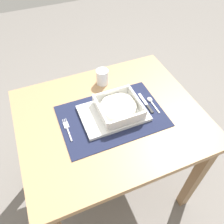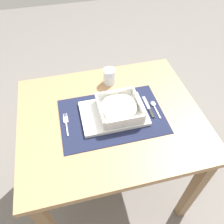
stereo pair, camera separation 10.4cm
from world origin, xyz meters
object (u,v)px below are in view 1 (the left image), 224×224
object	(u,v)px
porridge_bowl	(119,108)
drinking_glass	(102,78)
fork	(67,128)
spoon	(151,101)
dining_table	(111,130)
butter_knife	(147,104)

from	to	relation	value
porridge_bowl	drinking_glass	xyz separation A→B (m)	(0.01, 0.24, -0.00)
porridge_bowl	fork	xyz separation A→B (m)	(-0.25, 0.01, -0.03)
porridge_bowl	spoon	distance (m)	0.18
dining_table	porridge_bowl	size ratio (longest dim) A/B	4.48
porridge_bowl	spoon	xyz separation A→B (m)	(0.18, 0.01, -0.03)
fork	dining_table	bearing A→B (deg)	0.89
dining_table	drinking_glass	xyz separation A→B (m)	(0.05, 0.23, 0.15)
dining_table	drinking_glass	world-z (taller)	drinking_glass
porridge_bowl	dining_table	bearing A→B (deg)	173.44
spoon	drinking_glass	size ratio (longest dim) A/B	1.35
fork	butter_knife	world-z (taller)	butter_knife
dining_table	butter_knife	world-z (taller)	butter_knife
dining_table	porridge_bowl	world-z (taller)	porridge_bowl
dining_table	butter_knife	xyz separation A→B (m)	(0.19, -0.00, 0.12)
fork	spoon	world-z (taller)	spoon
porridge_bowl	spoon	world-z (taller)	porridge_bowl
dining_table	spoon	size ratio (longest dim) A/B	7.74
spoon	drinking_glass	xyz separation A→B (m)	(-0.17, 0.23, 0.03)
butter_knife	spoon	bearing A→B (deg)	21.25
porridge_bowl	drinking_glass	world-z (taller)	drinking_glass
butter_knife	dining_table	bearing A→B (deg)	-179.10
spoon	butter_knife	xyz separation A→B (m)	(-0.03, -0.01, -0.00)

